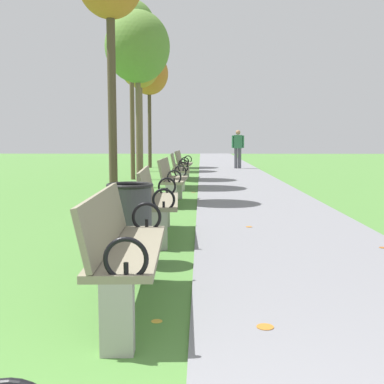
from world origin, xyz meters
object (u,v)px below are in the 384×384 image
Objects in this scene: park_bench_4 at (172,179)px; trash_bin at (130,224)px; tree_3 at (131,29)px; tree_5 at (149,75)px; tree_2 at (137,48)px; pedestrian_walking at (238,147)px; park_bench_6 at (183,164)px; tree_4 at (140,67)px; park_bench_5 at (179,170)px; park_bench_2 at (124,248)px; park_bench_3 at (157,200)px.

park_bench_4 reaches higher than trash_bin.
tree_3 is at bearing 105.52° from park_bench_4.
park_bench_4 is 0.32× the size of tree_5.
tree_2 is 2.80× the size of pedestrian_walking.
tree_4 reaches higher than park_bench_6.
park_bench_5 is 0.36× the size of tree_2.
park_bench_4 is at bearing 88.17° from trash_bin.
park_bench_2 is 2.74m from park_bench_3.
park_bench_3 is 9.92m from tree_3.
park_bench_2 is 1.36m from trash_bin.
tree_3 is at bearing 120.78° from park_bench_5.
tree_4 is (-1.79, 9.40, 3.54)m from park_bench_4.
park_bench_5 reaches higher than trash_bin.
park_bench_5 is at bearing -7.04° from tree_2.
trash_bin is (-0.15, -7.63, -0.06)m from park_bench_5.
tree_5 is (-1.68, 14.98, 3.55)m from park_bench_3.
tree_4 is at bearing 116.58° from park_bench_6.
park_bench_2 is at bearing -82.30° from tree_3.
tree_5 is (-1.68, 11.76, 3.55)m from park_bench_4.
tree_3 is at bearing 97.70° from park_bench_2.
tree_5 reaches higher than pedestrian_walking.
trash_bin is at bearing -96.05° from park_bench_3.
park_bench_4 is 1.00× the size of park_bench_5.
tree_3 is 1.11× the size of tree_4.
park_bench_3 is at bearing -90.00° from park_bench_4.
tree_4 is at bearing 100.77° from park_bench_4.
park_bench_3 is at bearing -79.96° from tree_3.
trash_bin is (1.64, -14.01, -3.60)m from tree_4.
park_bench_4 is (-0.00, 5.96, 0.00)m from park_bench_2.
park_bench_6 is at bearing 90.00° from park_bench_3.
park_bench_2 and park_bench_6 have the same top height.
tree_3 is 1.10× the size of tree_5.
park_bench_3 is 1.00× the size of park_bench_5.
pedestrian_walking reaches higher than park_bench_3.
park_bench_4 is 0.29× the size of tree_3.
tree_4 is at bearing 96.68° from trash_bin.
park_bench_3 is at bearing -90.00° from park_bench_6.
park_bench_3 and park_bench_4 have the same top height.
tree_5 reaches higher than park_bench_4.
tree_2 is at bearing 172.96° from park_bench_5.
tree_2 is at bearing -78.41° from tree_3.
park_bench_6 is at bearing 6.21° from tree_3.
park_bench_4 is at bearing -71.44° from tree_2.
tree_5 is (0.11, 2.36, 0.02)m from tree_4.
park_bench_2 is 1.00× the size of park_bench_3.
tree_5 is at bearing 94.13° from tree_2.
park_bench_6 is 10.44m from trash_bin.
pedestrian_walking is (2.14, 14.26, 0.44)m from park_bench_3.
tree_2 is (-1.06, -2.68, 3.12)m from park_bench_6.
tree_3 reaches higher than park_bench_2.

